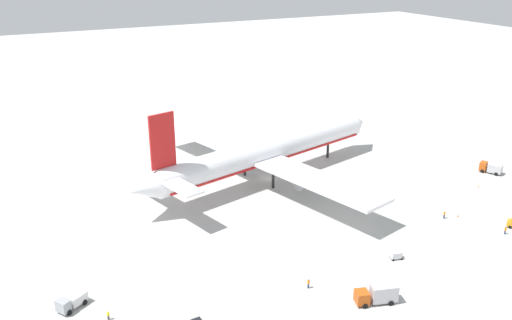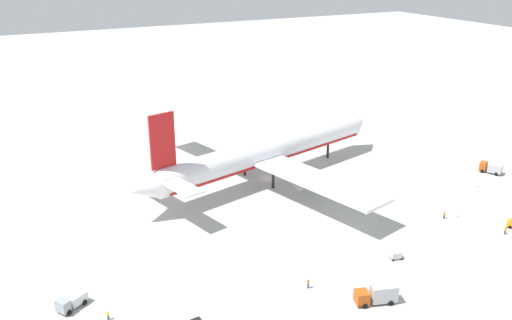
{
  "view_description": "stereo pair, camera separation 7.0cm",
  "coord_description": "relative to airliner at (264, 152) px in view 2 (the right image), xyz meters",
  "views": [
    {
      "loc": [
        -61.36,
        -113.78,
        54.61
      ],
      "look_at": [
        -2.69,
        1.51,
        4.89
      ],
      "focal_mm": 38.54,
      "sensor_mm": 36.0,
      "label": 1
    },
    {
      "loc": [
        -61.3,
        -113.82,
        54.61
      ],
      "look_at": [
        -2.69,
        1.51,
        4.89
      ],
      "focal_mm": 38.54,
      "sensor_mm": 36.0,
      "label": 2
    }
  ],
  "objects": [
    {
      "name": "traffic_cone_0",
      "position": [
        44.68,
        -28.36,
        -7.08
      ],
      "size": [
        0.36,
        0.36,
        0.55
      ],
      "primitive_type": "cone",
      "color": "orange",
      "rests_on": "ground"
    },
    {
      "name": "service_truck_1",
      "position": [
        -52.85,
        -33.26,
        -6.08
      ],
      "size": [
        5.42,
        4.52,
        2.4
      ],
      "color": "#999EA5",
      "rests_on": "ground"
    },
    {
      "name": "ground_plane",
      "position": [
        1.27,
        0.21,
        -7.35
      ],
      "size": [
        600.0,
        600.0,
        0.0
      ],
      "primitive_type": "plane",
      "color": "#B2B2AD"
    },
    {
      "name": "airliner",
      "position": [
        0.0,
        0.0,
        0.0
      ],
      "size": [
        75.96,
        74.08,
        22.91
      ],
      "color": "white",
      "rests_on": "ground"
    },
    {
      "name": "ground_worker_1",
      "position": [
        24.72,
        -36.98,
        -6.45
      ],
      "size": [
        0.56,
        0.56,
        1.76
      ],
      "color": "navy",
      "rests_on": "ground"
    },
    {
      "name": "ground_worker_3",
      "position": [
        -15.56,
        -45.95,
        -6.46
      ],
      "size": [
        0.5,
        0.5,
        1.75
      ],
      "color": "navy",
      "rests_on": "ground"
    },
    {
      "name": "traffic_cone_1",
      "position": [
        28.03,
        -37.83,
        -7.08
      ],
      "size": [
        0.36,
        0.36,
        0.55
      ],
      "primitive_type": "cone",
      "color": "orange",
      "rests_on": "ground"
    },
    {
      "name": "ground_worker_2",
      "position": [
        -48.27,
        -39.01,
        -6.54
      ],
      "size": [
        0.57,
        0.57,
        1.6
      ],
      "color": "#3F3F47",
      "rests_on": "ground"
    },
    {
      "name": "service_truck_3",
      "position": [
        -7.64,
        -54.71,
        -5.64
      ],
      "size": [
        7.33,
        4.18,
        3.24
      ],
      "color": "#BF4C14",
      "rests_on": "ground"
    },
    {
      "name": "ground_worker_0",
      "position": [
        30.64,
        -47.93,
        -6.5
      ],
      "size": [
        0.56,
        0.56,
        1.69
      ],
      "color": "navy",
      "rests_on": "ground"
    },
    {
      "name": "service_truck_2",
      "position": [
        54.7,
        -23.12,
        -5.88
      ],
      "size": [
        4.52,
        5.87,
        2.62
      ],
      "color": "#BF4C14",
      "rests_on": "ground"
    },
    {
      "name": "baggage_cart_0",
      "position": [
        48.32,
        29.13,
        -7.09
      ],
      "size": [
        2.5,
        2.78,
        0.4
      ],
      "color": "#26598C",
      "rests_on": "ground"
    },
    {
      "name": "baggage_cart_1",
      "position": [
        4.34,
        -45.27,
        -6.56
      ],
      "size": [
        3.0,
        2.01,
        1.46
      ],
      "color": "gray",
      "rests_on": "ground"
    }
  ]
}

